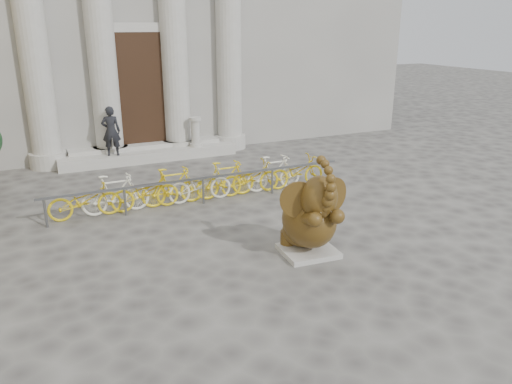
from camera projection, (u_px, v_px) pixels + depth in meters
name	position (u px, v px, depth m)	size (l,w,h in m)	color
ground	(270.00, 278.00, 9.20)	(80.00, 80.00, 0.00)	#474442
entrance_steps	(149.00, 154.00, 17.22)	(6.00, 1.20, 0.36)	#A8A59E
elephant_statue	(310.00, 218.00, 9.91)	(1.43, 1.62, 2.14)	#A8A59E
bike_rack	(200.00, 183.00, 13.07)	(8.00, 0.53, 1.00)	slate
pedestrian	(111.00, 131.00, 16.11)	(0.59, 0.39, 1.61)	black
balustrade_post	(195.00, 133.00, 17.40)	(0.42, 0.42, 1.03)	#A8A59E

